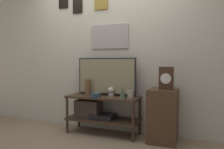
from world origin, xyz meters
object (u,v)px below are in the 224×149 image
candle_jar (131,94)px  mantel_clock (166,78)px  vase_slim_bronze (123,92)px  television (106,76)px  decorative_bust (111,92)px  vase_wide_bowl (95,95)px  vase_tall_ceramic (88,87)px

candle_jar → mantel_clock: (0.50, -0.02, 0.24)m
vase_slim_bronze → candle_jar: 0.15m
television → vase_slim_bronze: size_ratio=4.66×
vase_slim_bronze → candle_jar: size_ratio=1.81×
candle_jar → vase_slim_bronze: bearing=-122.7°
decorative_bust → vase_wide_bowl: bearing=-141.7°
vase_tall_ceramic → decorative_bust: vase_tall_ceramic is taller
vase_wide_bowl → vase_tall_ceramic: bearing=143.8°
television → decorative_bust: 0.26m
vase_wide_bowl → vase_slim_bronze: bearing=-0.2°
vase_wide_bowl → candle_jar: (0.50, 0.12, 0.02)m
television → vase_wide_bowl: size_ratio=5.99×
television → vase_wide_bowl: television is taller
vase_wide_bowl → decorative_bust: 0.25m
television → mantel_clock: 0.94m
television → vase_tall_ceramic: bearing=-164.5°
vase_tall_ceramic → decorative_bust: (0.40, -0.00, -0.05)m
vase_slim_bronze → decorative_bust: vase_slim_bronze is taller
candle_jar → television: bearing=165.2°
vase_wide_bowl → television: bearing=71.9°
television → vase_wide_bowl: (-0.08, -0.23, -0.27)m
vase_tall_ceramic → mantel_clock: (1.22, -0.05, 0.18)m
television → decorative_bust: television is taller
vase_wide_bowl → candle_jar: bearing=13.6°
vase_slim_bronze → decorative_bust: 0.28m
television → vase_tall_ceramic: size_ratio=3.84×
candle_jar → decorative_bust: (-0.31, 0.03, 0.02)m
decorative_bust → television: bearing=142.9°
television → mantel_clock: television is taller
decorative_bust → vase_tall_ceramic: bearing=179.3°
candle_jar → decorative_bust: bearing=174.9°
television → vase_slim_bronze: bearing=-34.2°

